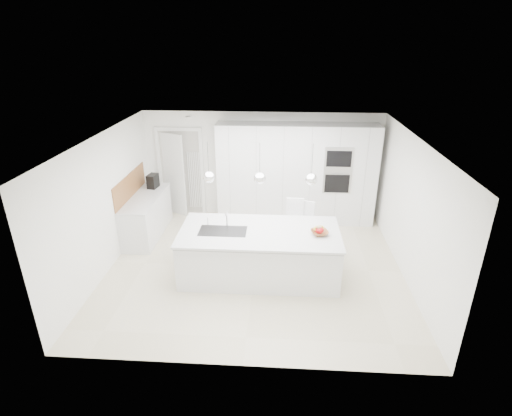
# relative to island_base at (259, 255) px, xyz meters

# --- Properties ---
(floor) EXTENTS (5.50, 5.50, 0.00)m
(floor) POSITION_rel_island_base_xyz_m (-0.10, 0.30, -0.43)
(floor) COLOR beige
(floor) RESTS_ON ground
(wall_back) EXTENTS (5.50, 0.00, 5.50)m
(wall_back) POSITION_rel_island_base_xyz_m (-0.10, 2.80, 0.82)
(wall_back) COLOR white
(wall_back) RESTS_ON ground
(wall_left) EXTENTS (0.00, 5.00, 5.00)m
(wall_left) POSITION_rel_island_base_xyz_m (-2.85, 0.30, 0.82)
(wall_left) COLOR white
(wall_left) RESTS_ON ground
(ceiling) EXTENTS (5.50, 5.50, 0.00)m
(ceiling) POSITION_rel_island_base_xyz_m (-0.10, 0.30, 2.07)
(ceiling) COLOR white
(ceiling) RESTS_ON wall_back
(tall_cabinets) EXTENTS (3.60, 0.60, 2.30)m
(tall_cabinets) POSITION_rel_island_base_xyz_m (0.70, 2.50, 0.72)
(tall_cabinets) COLOR silver
(tall_cabinets) RESTS_ON floor
(oven_stack) EXTENTS (0.62, 0.04, 1.05)m
(oven_stack) POSITION_rel_island_base_xyz_m (1.60, 2.19, 0.92)
(oven_stack) COLOR #A5A5A8
(oven_stack) RESTS_ON tall_cabinets
(doorway_frame) EXTENTS (1.11, 0.08, 2.13)m
(doorway_frame) POSITION_rel_island_base_xyz_m (-2.05, 2.77, 0.59)
(doorway_frame) COLOR white
(doorway_frame) RESTS_ON floor
(hallway_door) EXTENTS (0.76, 0.38, 2.00)m
(hallway_door) POSITION_rel_island_base_xyz_m (-2.30, 2.72, 0.57)
(hallway_door) COLOR white
(hallway_door) RESTS_ON floor
(radiator) EXTENTS (0.32, 0.04, 1.40)m
(radiator) POSITION_rel_island_base_xyz_m (-1.73, 2.76, 0.42)
(radiator) COLOR white
(radiator) RESTS_ON floor
(left_base_cabinets) EXTENTS (0.60, 1.80, 0.86)m
(left_base_cabinets) POSITION_rel_island_base_xyz_m (-2.55, 1.50, 0.00)
(left_base_cabinets) COLOR silver
(left_base_cabinets) RESTS_ON floor
(left_worktop) EXTENTS (0.62, 1.82, 0.04)m
(left_worktop) POSITION_rel_island_base_xyz_m (-2.55, 1.50, 0.45)
(left_worktop) COLOR silver
(left_worktop) RESTS_ON left_base_cabinets
(oak_backsplash) EXTENTS (0.02, 1.80, 0.50)m
(oak_backsplash) POSITION_rel_island_base_xyz_m (-2.84, 1.50, 0.72)
(oak_backsplash) COLOR #9D6B41
(oak_backsplash) RESTS_ON wall_left
(island_base) EXTENTS (2.80, 1.20, 0.86)m
(island_base) POSITION_rel_island_base_xyz_m (0.00, 0.00, 0.00)
(island_base) COLOR silver
(island_base) RESTS_ON floor
(island_worktop) EXTENTS (2.84, 1.40, 0.04)m
(island_worktop) POSITION_rel_island_base_xyz_m (0.00, 0.05, 0.45)
(island_worktop) COLOR silver
(island_worktop) RESTS_ON island_base
(island_sink) EXTENTS (0.84, 0.44, 0.18)m
(island_sink) POSITION_rel_island_base_xyz_m (-0.65, -0.00, 0.39)
(island_sink) COLOR #3F3F42
(island_sink) RESTS_ON island_worktop
(island_tap) EXTENTS (0.02, 0.02, 0.30)m
(island_tap) POSITION_rel_island_base_xyz_m (-0.60, 0.20, 0.62)
(island_tap) COLOR white
(island_tap) RESTS_ON island_worktop
(pendant_left) EXTENTS (0.20, 0.20, 0.20)m
(pendant_left) POSITION_rel_island_base_xyz_m (-0.85, -0.00, 1.47)
(pendant_left) COLOR white
(pendant_left) RESTS_ON ceiling
(pendant_mid) EXTENTS (0.20, 0.20, 0.20)m
(pendant_mid) POSITION_rel_island_base_xyz_m (-0.00, -0.00, 1.47)
(pendant_mid) COLOR white
(pendant_mid) RESTS_ON ceiling
(pendant_right) EXTENTS (0.20, 0.20, 0.20)m
(pendant_right) POSITION_rel_island_base_xyz_m (0.85, -0.00, 1.47)
(pendant_right) COLOR white
(pendant_right) RESTS_ON ceiling
(fruit_bowl) EXTENTS (0.35, 0.35, 0.07)m
(fruit_bowl) POSITION_rel_island_base_xyz_m (1.05, -0.02, 0.51)
(fruit_bowl) COLOR #9D6B41
(fruit_bowl) RESTS_ON island_worktop
(espresso_machine) EXTENTS (0.23, 0.32, 0.31)m
(espresso_machine) POSITION_rel_island_base_xyz_m (-2.53, 2.08, 0.63)
(espresso_machine) COLOR black
(espresso_machine) RESTS_ON left_worktop
(bar_stool_left) EXTENTS (0.38, 0.52, 1.10)m
(bar_stool_left) POSITION_rel_island_base_xyz_m (0.65, 0.96, 0.12)
(bar_stool_left) COLOR white
(bar_stool_left) RESTS_ON floor
(bar_stool_right) EXTENTS (0.49, 0.57, 1.05)m
(bar_stool_right) POSITION_rel_island_base_xyz_m (0.89, 0.98, 0.09)
(bar_stool_right) COLOR white
(bar_stool_right) RESTS_ON floor
(apple_a) EXTENTS (0.09, 0.09, 0.09)m
(apple_a) POSITION_rel_island_base_xyz_m (1.08, -0.00, 0.54)
(apple_a) COLOR #B10D11
(apple_a) RESTS_ON fruit_bowl
(apple_b) EXTENTS (0.08, 0.08, 0.08)m
(apple_b) POSITION_rel_island_base_xyz_m (0.99, -0.00, 0.54)
(apple_b) COLOR #B10D11
(apple_b) RESTS_ON fruit_bowl
(apple_c) EXTENTS (0.08, 0.08, 0.08)m
(apple_c) POSITION_rel_island_base_xyz_m (1.02, -0.04, 0.54)
(apple_c) COLOR #B10D11
(apple_c) RESTS_ON fruit_bowl
(apple_extra_3) EXTENTS (0.08, 0.08, 0.08)m
(apple_extra_3) POSITION_rel_island_base_xyz_m (1.05, -0.04, 0.54)
(apple_extra_3) COLOR #B10D11
(apple_extra_3) RESTS_ON fruit_bowl
(banana_bunch) EXTENTS (0.22, 0.16, 0.20)m
(banana_bunch) POSITION_rel_island_base_xyz_m (1.03, 0.00, 0.58)
(banana_bunch) COLOR yellow
(banana_bunch) RESTS_ON fruit_bowl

